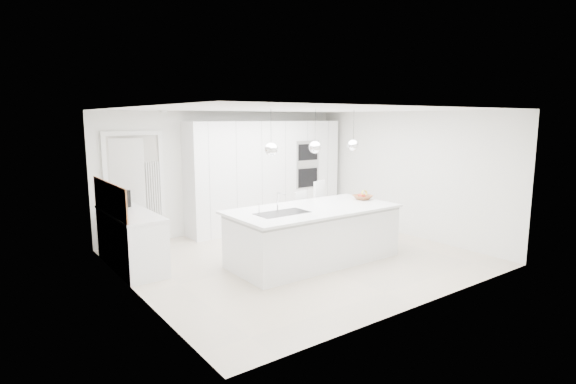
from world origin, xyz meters
TOP-DOWN VIEW (x-y plane):
  - floor at (0.00, 0.00)m, footprint 5.50×5.50m
  - wall_back at (0.00, 2.50)m, footprint 5.50×0.00m
  - wall_left at (-2.75, 0.00)m, footprint 0.00×5.00m
  - ceiling at (0.00, 0.00)m, footprint 5.50×5.50m
  - tall_cabinets at (0.80, 2.20)m, footprint 3.60×0.60m
  - oven_stack at (1.70, 1.89)m, footprint 0.62×0.04m
  - doorway_frame at (-1.95, 2.47)m, footprint 1.11×0.08m
  - hallway_door at (-2.20, 2.42)m, footprint 0.76×0.38m
  - radiator at (-1.63, 2.46)m, footprint 0.32×0.04m
  - left_base_cabinets at (-2.45, 1.20)m, footprint 0.60×1.80m
  - left_worktop at (-2.45, 1.20)m, footprint 0.62×1.82m
  - oak_backsplash at (-2.74, 1.20)m, footprint 0.02×1.80m
  - island_base at (0.10, -0.30)m, footprint 2.80×1.20m
  - island_worktop at (0.10, -0.25)m, footprint 2.84×1.40m
  - island_sink at (-0.55, -0.30)m, footprint 0.84×0.44m
  - island_tap at (-0.50, -0.10)m, footprint 0.02×0.02m
  - pendant_left at (-0.75, -0.30)m, footprint 0.20×0.20m
  - pendant_mid at (0.10, -0.30)m, footprint 0.20×0.20m
  - pendant_right at (0.95, -0.30)m, footprint 0.20×0.20m
  - fruit_bowl at (1.32, -0.20)m, footprint 0.34×0.34m
  - espresso_machine at (-2.43, 1.67)m, footprint 0.26×0.31m
  - bar_stool_left at (0.55, 0.53)m, footprint 0.43×0.52m
  - bar_stool_right at (1.01, 0.51)m, footprint 0.54×0.63m
  - apple_a at (1.30, -0.15)m, footprint 0.08×0.08m
  - apple_b at (1.32, -0.22)m, footprint 0.07×0.07m
  - apple_c at (1.27, -0.21)m, footprint 0.08×0.08m
  - banana_bunch at (1.36, -0.20)m, footprint 0.24×0.17m

SIDE VIEW (x-z plane):
  - floor at x=0.00m, z-range 0.00..0.00m
  - left_base_cabinets at x=-2.45m, z-range 0.00..0.86m
  - island_base at x=0.10m, z-range 0.00..0.86m
  - bar_stool_left at x=0.55m, z-range 0.00..1.00m
  - bar_stool_right at x=1.01m, z-range 0.00..1.16m
  - island_sink at x=-0.55m, z-range 0.73..0.91m
  - radiator at x=-1.63m, z-range 0.15..1.55m
  - left_worktop at x=-2.45m, z-range 0.86..0.90m
  - island_worktop at x=0.10m, z-range 0.86..0.90m
  - fruit_bowl at x=1.32m, z-range 0.90..0.98m
  - apple_b at x=1.32m, z-range 0.93..1.00m
  - apple_a at x=1.30m, z-range 0.93..1.01m
  - apple_c at x=1.27m, z-range 0.93..1.01m
  - hallway_door at x=-2.20m, z-range 0.00..2.00m
  - banana_bunch at x=1.36m, z-range 0.91..1.12m
  - doorway_frame at x=-1.95m, z-range -0.04..2.09m
  - espresso_machine at x=-2.43m, z-range 0.90..1.19m
  - island_tap at x=-0.50m, z-range 0.90..1.20m
  - tall_cabinets at x=0.80m, z-range 0.00..2.30m
  - oak_backsplash at x=-2.74m, z-range 0.90..1.40m
  - wall_back at x=0.00m, z-range -1.50..4.00m
  - wall_left at x=-2.75m, z-range -1.25..3.75m
  - oven_stack at x=1.70m, z-range 0.83..1.88m
  - pendant_left at x=-0.75m, z-range 1.80..2.00m
  - pendant_mid at x=0.10m, z-range 1.80..2.00m
  - pendant_right at x=0.95m, z-range 1.80..2.00m
  - ceiling at x=0.00m, z-range 2.50..2.50m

